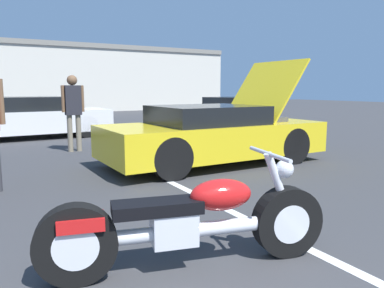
{
  "coord_description": "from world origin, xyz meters",
  "views": [
    {
      "loc": [
        -0.41,
        -0.47,
        1.47
      ],
      "look_at": [
        1.83,
        3.5,
        0.8
      ],
      "focal_mm": 35.0,
      "sensor_mm": 36.0,
      "label": 1
    }
  ],
  "objects_px": {
    "motorcycle": "(189,223)",
    "parked_car_mid_row": "(34,118)",
    "spectator_near_motorcycle": "(73,106)",
    "show_car_hood_open": "(215,134)",
    "parked_car_right_row": "(234,112)"
  },
  "relations": [
    {
      "from": "motorcycle",
      "to": "parked_car_mid_row",
      "type": "distance_m",
      "value": 9.71
    },
    {
      "from": "motorcycle",
      "to": "parked_car_right_row",
      "type": "xyz_separation_m",
      "value": [
        7.73,
        10.12,
        0.16
      ]
    },
    {
      "from": "parked_car_mid_row",
      "to": "spectator_near_motorcycle",
      "type": "height_order",
      "value": "spectator_near_motorcycle"
    },
    {
      "from": "show_car_hood_open",
      "to": "parked_car_mid_row",
      "type": "distance_m",
      "value": 6.64
    },
    {
      "from": "spectator_near_motorcycle",
      "to": "show_car_hood_open",
      "type": "bearing_deg",
      "value": -53.86
    },
    {
      "from": "motorcycle",
      "to": "show_car_hood_open",
      "type": "xyz_separation_m",
      "value": [
        2.58,
        3.6,
        0.21
      ]
    },
    {
      "from": "motorcycle",
      "to": "parked_car_mid_row",
      "type": "relative_size",
      "value": 0.54
    },
    {
      "from": "parked_car_mid_row",
      "to": "spectator_near_motorcycle",
      "type": "relative_size",
      "value": 2.45
    },
    {
      "from": "parked_car_right_row",
      "to": "parked_car_mid_row",
      "type": "bearing_deg",
      "value": 158.95
    },
    {
      "from": "show_car_hood_open",
      "to": "spectator_near_motorcycle",
      "type": "bearing_deg",
      "value": 125.17
    },
    {
      "from": "parked_car_mid_row",
      "to": "show_car_hood_open",
      "type": "bearing_deg",
      "value": -69.22
    },
    {
      "from": "motorcycle",
      "to": "parked_car_mid_row",
      "type": "bearing_deg",
      "value": 103.56
    },
    {
      "from": "spectator_near_motorcycle",
      "to": "motorcycle",
      "type": "bearing_deg",
      "value": -94.25
    },
    {
      "from": "show_car_hood_open",
      "to": "spectator_near_motorcycle",
      "type": "distance_m",
      "value": 3.59
    },
    {
      "from": "motorcycle",
      "to": "spectator_near_motorcycle",
      "type": "distance_m",
      "value": 6.53
    }
  ]
}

